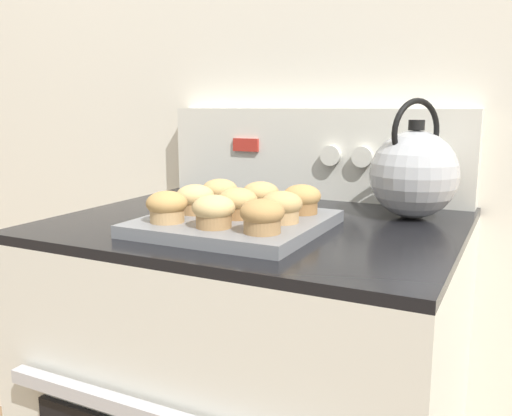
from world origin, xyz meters
TOP-DOWN VIEW (x-y plane):
  - wall_back at (0.00, 0.69)m, footprint 8.00×0.05m
  - control_panel at (0.00, 0.64)m, footprint 0.75×0.07m
  - muffin_pan at (0.00, 0.24)m, footprint 0.31×0.31m
  - muffin_r0_c0 at (-0.09, 0.15)m, footprint 0.07×0.07m
  - muffin_r0_c1 at (0.01, 0.15)m, footprint 0.07×0.07m
  - muffin_r0_c2 at (0.10, 0.15)m, footprint 0.07×0.07m
  - muffin_r1_c0 at (-0.09, 0.24)m, footprint 0.07×0.07m
  - muffin_r1_c1 at (0.01, 0.24)m, footprint 0.07×0.07m
  - muffin_r1_c2 at (0.09, 0.24)m, footprint 0.07×0.07m
  - muffin_r2_c0 at (-0.08, 0.33)m, footprint 0.07×0.07m
  - muffin_r2_c1 at (0.01, 0.33)m, footprint 0.07×0.07m
  - muffin_r2_c2 at (0.09, 0.33)m, footprint 0.07×0.07m
  - tea_kettle at (0.27, 0.49)m, footprint 0.17×0.20m

SIDE VIEW (x-z plane):
  - muffin_pan at x=0.00m, z-range 0.92..0.94m
  - muffin_r0_c0 at x=-0.09m, z-range 0.94..0.99m
  - muffin_r0_c1 at x=0.01m, z-range 0.94..0.99m
  - muffin_r0_c2 at x=0.10m, z-range 0.94..0.99m
  - muffin_r1_c0 at x=-0.09m, z-range 0.94..0.99m
  - muffin_r1_c1 at x=0.01m, z-range 0.94..0.99m
  - muffin_r1_c2 at x=0.09m, z-range 0.94..0.99m
  - muffin_r2_c0 at x=-0.08m, z-range 0.94..0.99m
  - muffin_r2_c1 at x=0.01m, z-range 0.94..0.99m
  - muffin_r2_c2 at x=0.09m, z-range 0.94..0.99m
  - tea_kettle at x=0.27m, z-range 0.89..1.13m
  - control_panel at x=0.00m, z-range 0.92..1.13m
  - wall_back at x=0.00m, z-range 0.00..2.40m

